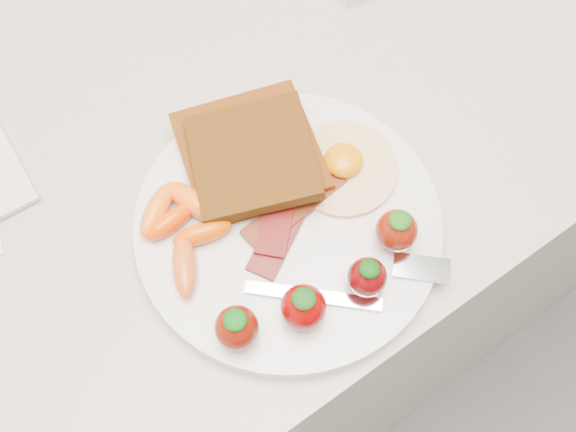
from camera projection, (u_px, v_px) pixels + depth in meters
counter at (222, 279)px, 1.10m from camera, size 2.00×0.60×0.90m
plate at (288, 225)px, 0.64m from camera, size 0.27×0.27×0.02m
toast_lower at (250, 153)px, 0.65m from camera, size 0.15×0.15×0.01m
toast_upper at (253, 158)px, 0.63m from camera, size 0.14×0.14×0.02m
fried_egg at (343, 166)px, 0.65m from camera, size 0.12×0.12×0.02m
bacon_strips at (287, 211)px, 0.63m from camera, size 0.12×0.10×0.01m
baby_carrots at (182, 226)px, 0.62m from camera, size 0.08×0.11×0.02m
strawberries at (324, 286)px, 0.58m from camera, size 0.19×0.06×0.05m
fork at (363, 283)px, 0.60m from camera, size 0.16×0.10×0.00m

